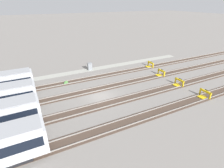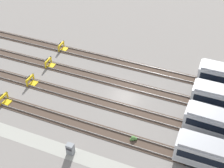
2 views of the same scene
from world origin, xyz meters
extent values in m
plane|color=gray|center=(0.00, 0.00, 0.00)|extent=(400.00, 400.00, 0.00)
cube|color=#9E9E93|center=(0.00, -12.21, 0.00)|extent=(54.00, 2.00, 0.01)
cube|color=#47382D|center=(0.00, -7.63, 0.03)|extent=(90.00, 2.23, 0.06)
cube|color=gray|center=(0.00, -6.92, 0.14)|extent=(90.00, 0.07, 0.15)
cube|color=gray|center=(0.00, -8.35, 0.14)|extent=(90.00, 0.07, 0.15)
cube|color=#47382D|center=(0.00, -2.54, 0.03)|extent=(90.00, 2.24, 0.06)
cube|color=gray|center=(0.00, -1.83, 0.14)|extent=(90.00, 0.07, 0.15)
cube|color=gray|center=(0.00, -3.26, 0.14)|extent=(90.00, 0.07, 0.15)
cube|color=#47382D|center=(0.00, 2.54, 0.03)|extent=(90.00, 2.24, 0.06)
cube|color=gray|center=(0.00, 3.26, 0.14)|extent=(90.00, 0.07, 0.15)
cube|color=gray|center=(0.00, 1.83, 0.14)|extent=(90.00, 0.07, 0.15)
cube|color=#47382D|center=(0.00, 7.63, 0.03)|extent=(90.00, 2.23, 0.06)
cube|color=gray|center=(0.00, 8.35, 0.14)|extent=(90.00, 0.07, 0.15)
cube|color=gray|center=(0.00, 6.92, 0.14)|extent=(90.00, 0.07, 0.15)
cube|color=blue|center=(9.28, -7.67, 3.05)|extent=(0.08, 0.70, 0.56)
cube|color=black|center=(12.66, -7.65, 0.35)|extent=(3.61, 2.26, 0.70)
cube|color=blue|center=(9.28, -2.36, 3.05)|extent=(0.10, 0.70, 0.56)
cube|color=black|center=(12.66, -2.44, 0.35)|extent=(3.65, 2.33, 0.70)
cube|color=blue|center=(9.28, 2.44, 3.05)|extent=(0.09, 0.70, 0.56)
cube|color=black|center=(12.66, 2.47, 0.35)|extent=(3.62, 2.27, 0.70)
cube|color=blue|center=(9.28, 7.59, 3.05)|extent=(0.08, 0.70, 0.56)
cube|color=black|center=(12.66, 7.61, 0.35)|extent=(3.61, 2.26, 0.70)
cube|color=gold|center=(-15.91, -6.73, 0.57)|extent=(0.19, 0.19, 1.15)
cube|color=gold|center=(-15.95, -7.63, 1.00)|extent=(0.32, 2.01, 0.30)
cube|color=gold|center=(-15.40, -7.66, 0.09)|extent=(1.14, 1.12, 0.18)
cube|color=black|center=(-16.13, -7.63, 1.00)|extent=(0.14, 0.60, 0.44)
cube|color=gold|center=(-14.70, -1.64, 0.57)|extent=(0.18, 0.18, 1.15)
cube|color=gold|center=(-14.72, -3.44, 0.57)|extent=(0.18, 0.18, 1.15)
cube|color=gold|center=(-14.71, -2.54, 1.00)|extent=(0.26, 2.00, 0.30)
cube|color=gold|center=(-14.16, -2.55, 0.09)|extent=(1.11, 1.09, 0.18)
cube|color=black|center=(-14.89, -2.54, 1.00)|extent=(0.12, 0.60, 0.44)
cube|color=gold|center=(-14.53, 3.44, 0.57)|extent=(0.19, 0.19, 1.15)
cube|color=gold|center=(-14.48, 1.64, 0.57)|extent=(0.19, 0.19, 1.15)
cube|color=gold|center=(-14.51, 2.54, 1.00)|extent=(0.30, 2.01, 0.30)
cube|color=gold|center=(-13.96, 2.56, 0.09)|extent=(1.13, 1.11, 0.18)
cube|color=black|center=(-14.69, 2.54, 1.00)|extent=(0.14, 0.60, 0.44)
cube|color=gold|center=(-14.88, 8.53, 0.57)|extent=(0.18, 0.18, 1.15)
cube|color=gold|center=(-14.86, 6.73, 0.57)|extent=(0.18, 0.18, 1.15)
cube|color=gold|center=(-14.87, 7.63, 1.00)|extent=(0.26, 2.00, 0.30)
cube|color=gold|center=(-14.32, 7.64, 0.09)|extent=(1.11, 1.09, 0.18)
cube|color=black|center=(-15.05, 7.63, 1.00)|extent=(0.13, 0.60, 0.44)
cube|color=gray|center=(-2.59, -12.16, 0.80)|extent=(0.90, 0.70, 1.60)
cube|color=#333338|center=(-2.59, -12.52, 1.04)|extent=(0.70, 0.04, 0.36)
sphere|color=#4C7F3D|center=(3.86, -7.31, 0.28)|extent=(0.64, 0.64, 0.64)
sphere|color=#4C7F3D|center=(4.16, -7.19, 0.18)|extent=(0.44, 0.44, 0.44)
sphere|color=#4C7F3D|center=(3.64, -7.49, 0.14)|extent=(0.36, 0.36, 0.36)
camera|label=1|loc=(9.45, 22.82, 14.10)|focal=28.00mm
camera|label=2|loc=(11.04, -32.40, 31.31)|focal=50.00mm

